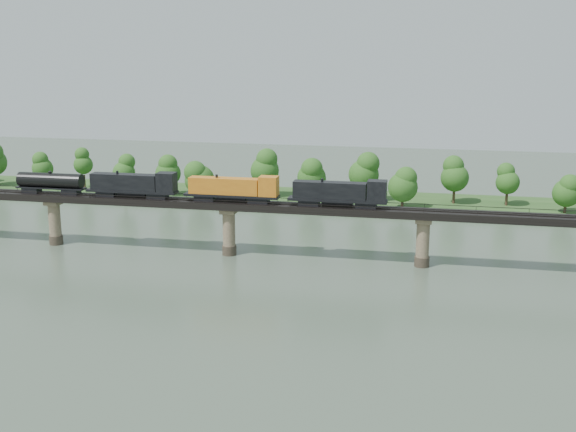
# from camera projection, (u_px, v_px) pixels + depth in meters

# --- Properties ---
(ground) EXTENTS (400.00, 400.00, 0.00)m
(ground) POSITION_uv_depth(u_px,v_px,m) (180.00, 303.00, 123.70)
(ground) COLOR #394839
(ground) RESTS_ON ground
(far_bank) EXTENTS (300.00, 24.00, 1.60)m
(far_bank) POSITION_uv_depth(u_px,v_px,m) (284.00, 198.00, 204.42)
(far_bank) COLOR #26471C
(far_bank) RESTS_ON ground
(bridge) EXTENTS (236.00, 30.00, 11.50)m
(bridge) POSITION_uv_depth(u_px,v_px,m) (229.00, 230.00, 150.99)
(bridge) COLOR #473A2D
(bridge) RESTS_ON ground
(bridge_superstructure) EXTENTS (220.00, 4.90, 0.75)m
(bridge_superstructure) POSITION_uv_depth(u_px,v_px,m) (228.00, 200.00, 149.52)
(bridge_superstructure) COLOR black
(bridge_superstructure) RESTS_ON bridge
(far_treeline) EXTENTS (289.06, 17.54, 13.60)m
(far_treeline) POSITION_uv_depth(u_px,v_px,m) (252.00, 172.00, 199.94)
(far_treeline) COLOR #382619
(far_treeline) RESTS_ON far_bank
(freight_train) EXTENTS (80.91, 3.15, 5.57)m
(freight_train) POSITION_uv_depth(u_px,v_px,m) (198.00, 188.00, 150.26)
(freight_train) COLOR black
(freight_train) RESTS_ON bridge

